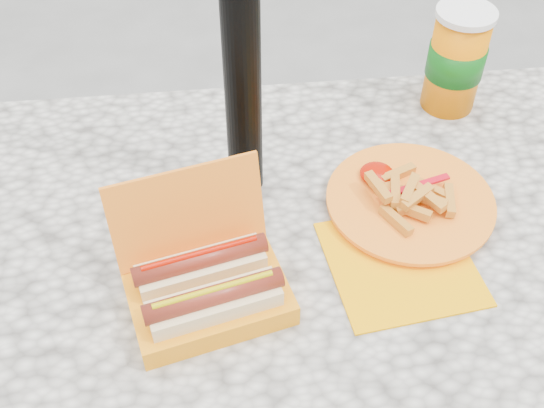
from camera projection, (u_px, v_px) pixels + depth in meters
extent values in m
cube|color=beige|center=(256.00, 276.00, 0.93)|extent=(1.20, 0.80, 0.05)
cylinder|color=black|center=(481.00, 254.00, 1.44)|extent=(0.07, 0.07, 0.70)
cube|color=orange|center=(209.00, 299.00, 0.85)|extent=(0.22, 0.17, 0.03)
cube|color=orange|center=(188.00, 213.00, 0.85)|extent=(0.20, 0.08, 0.12)
cube|color=beige|center=(215.00, 308.00, 0.82)|extent=(0.17, 0.08, 0.04)
cylinder|color=maroon|center=(214.00, 296.00, 0.80)|extent=(0.17, 0.06, 0.03)
cylinder|color=#BBA802|center=(213.00, 290.00, 0.79)|extent=(0.14, 0.04, 0.01)
cube|color=beige|center=(202.00, 272.00, 0.86)|extent=(0.17, 0.08, 0.04)
cylinder|color=maroon|center=(200.00, 260.00, 0.84)|extent=(0.17, 0.06, 0.03)
cylinder|color=#AB0F00|center=(200.00, 254.00, 0.83)|extent=(0.14, 0.04, 0.01)
cube|color=#FFA500|center=(400.00, 263.00, 0.91)|extent=(0.21, 0.21, 0.00)
cylinder|color=orange|center=(410.00, 202.00, 0.98)|extent=(0.23, 0.23, 0.01)
cylinder|color=orange|center=(410.00, 200.00, 0.98)|extent=(0.24, 0.24, 0.01)
cube|color=orange|center=(427.00, 198.00, 0.96)|extent=(0.06, 0.04, 0.01)
cube|color=orange|center=(411.00, 195.00, 0.97)|extent=(0.05, 0.05, 0.01)
cube|color=orange|center=(431.00, 189.00, 0.98)|extent=(0.05, 0.05, 0.01)
cube|color=orange|center=(408.00, 192.00, 0.97)|extent=(0.06, 0.03, 0.01)
cube|color=orange|center=(429.00, 197.00, 0.95)|extent=(0.04, 0.06, 0.01)
cube|color=orange|center=(395.00, 198.00, 0.96)|extent=(0.02, 0.06, 0.01)
cube|color=orange|center=(409.00, 189.00, 0.95)|extent=(0.04, 0.06, 0.01)
cube|color=orange|center=(396.00, 220.00, 0.94)|extent=(0.04, 0.06, 0.01)
cube|color=orange|center=(398.00, 174.00, 1.00)|extent=(0.06, 0.03, 0.01)
cube|color=orange|center=(449.00, 200.00, 0.96)|extent=(0.03, 0.06, 0.01)
cube|color=orange|center=(387.00, 191.00, 0.97)|extent=(0.05, 0.06, 0.02)
cube|color=orange|center=(417.00, 197.00, 0.95)|extent=(0.06, 0.05, 0.01)
cube|color=orange|center=(416.00, 196.00, 0.96)|extent=(0.06, 0.04, 0.01)
cube|color=orange|center=(378.00, 187.00, 0.96)|extent=(0.03, 0.06, 0.01)
cube|color=orange|center=(411.00, 210.00, 0.94)|extent=(0.06, 0.04, 0.01)
cube|color=orange|center=(395.00, 191.00, 0.96)|extent=(0.03, 0.06, 0.01)
ellipsoid|color=#AB0F00|center=(377.00, 174.00, 1.00)|extent=(0.05, 0.05, 0.02)
cube|color=red|center=(418.00, 185.00, 0.97)|extent=(0.10, 0.04, 0.00)
cylinder|color=orange|center=(455.00, 62.00, 1.10)|extent=(0.09, 0.09, 0.17)
cylinder|color=#0B5810|center=(456.00, 60.00, 1.09)|extent=(0.09, 0.09, 0.05)
cylinder|color=white|center=(467.00, 14.00, 1.03)|extent=(0.09, 0.09, 0.01)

